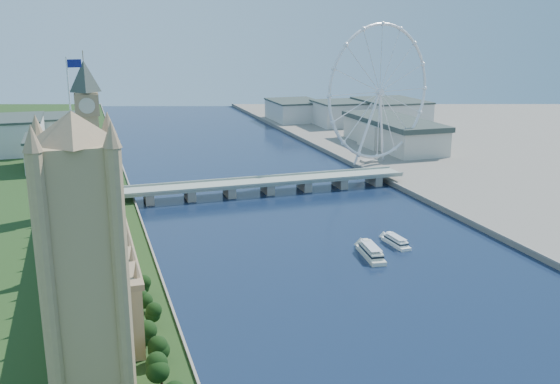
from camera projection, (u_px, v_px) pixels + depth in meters
name	position (u px, v px, depth m)	size (l,w,h in m)	color
tree_row	(161.00, 373.00, 213.63)	(7.69, 167.69, 19.11)	black
victoria_tower	(83.00, 249.00, 199.97)	(28.16, 28.16, 112.00)	tan
parliament_range	(100.00, 240.00, 317.12)	(24.00, 200.00, 70.00)	tan
big_ben	(88.00, 117.00, 404.14)	(20.02, 20.02, 110.00)	tan
westminster_bridge	(267.00, 184.00, 477.56)	(220.00, 22.00, 9.50)	gray
london_eye	(380.00, 92.00, 547.99)	(113.60, 39.12, 124.30)	silver
county_hall	(392.00, 149.00, 650.53)	(54.00, 144.00, 35.00)	beige
city_skyline	(236.00, 121.00, 725.82)	(505.00, 280.00, 32.00)	beige
tour_boat_near	(371.00, 257.00, 345.33)	(8.44, 32.86, 7.29)	beige
tour_boat_far	(396.00, 245.00, 364.19)	(6.79, 26.72, 5.87)	white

